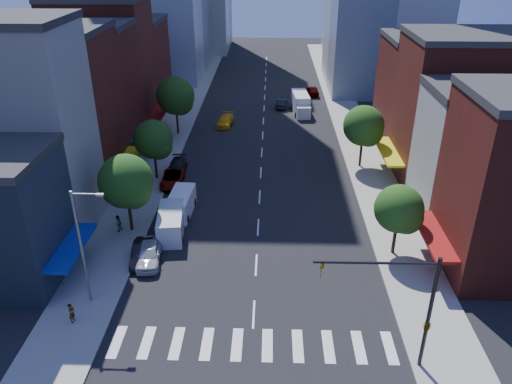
# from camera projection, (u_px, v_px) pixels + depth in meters

# --- Properties ---
(ground) EXTENTS (220.00, 220.00, 0.00)m
(ground) POSITION_uv_depth(u_px,v_px,m) (254.00, 314.00, 35.50)
(ground) COLOR black
(ground) RESTS_ON ground
(sidewalk_left) EXTENTS (5.00, 120.00, 0.15)m
(sidewalk_left) POSITION_uv_depth(u_px,v_px,m) (176.00, 124.00, 71.39)
(sidewalk_left) COLOR gray
(sidewalk_left) RESTS_ON ground
(sidewalk_right) EXTENTS (5.00, 120.00, 0.15)m
(sidewalk_right) POSITION_uv_depth(u_px,v_px,m) (351.00, 126.00, 70.73)
(sidewalk_right) COLOR gray
(sidewalk_right) RESTS_ON ground
(crosswalk) EXTENTS (19.00, 3.00, 0.01)m
(crosswalk) POSITION_uv_depth(u_px,v_px,m) (252.00, 345.00, 32.83)
(crosswalk) COLOR silver
(crosswalk) RESTS_ON ground
(bldg_left_1) EXTENTS (12.00, 8.00, 18.00)m
(bldg_left_1) POSITION_uv_depth(u_px,v_px,m) (13.00, 133.00, 42.63)
(bldg_left_1) COLOR silver
(bldg_left_1) RESTS_ON ground
(bldg_left_2) EXTENTS (12.00, 9.00, 16.00)m
(bldg_left_2) POSITION_uv_depth(u_px,v_px,m) (54.00, 113.00, 50.65)
(bldg_left_2) COLOR #591D15
(bldg_left_2) RESTS_ON ground
(bldg_left_3) EXTENTS (12.00, 8.00, 15.00)m
(bldg_left_3) POSITION_uv_depth(u_px,v_px,m) (83.00, 94.00, 58.44)
(bldg_left_3) COLOR #531B14
(bldg_left_3) RESTS_ON ground
(bldg_left_4) EXTENTS (12.00, 9.00, 17.00)m
(bldg_left_4) POSITION_uv_depth(u_px,v_px,m) (104.00, 69.00, 65.55)
(bldg_left_4) COLOR #591D15
(bldg_left_4) RESTS_ON ground
(bldg_left_5) EXTENTS (12.00, 10.00, 13.00)m
(bldg_left_5) POSITION_uv_depth(u_px,v_px,m) (125.00, 67.00, 74.92)
(bldg_left_5) COLOR #531B14
(bldg_left_5) RESTS_ON ground
(bldg_right_1) EXTENTS (12.00, 8.00, 12.00)m
(bldg_right_1) POSITION_uv_depth(u_px,v_px,m) (488.00, 157.00, 45.56)
(bldg_right_1) COLOR silver
(bldg_right_1) RESTS_ON ground
(bldg_right_2) EXTENTS (12.00, 10.00, 15.00)m
(bldg_right_2) POSITION_uv_depth(u_px,v_px,m) (459.00, 111.00, 52.88)
(bldg_right_2) COLOR #591D15
(bldg_right_2) RESTS_ON ground
(bldg_right_3) EXTENTS (12.00, 10.00, 13.00)m
(bldg_right_3) POSITION_uv_depth(u_px,v_px,m) (431.00, 94.00, 62.24)
(bldg_right_3) COLOR #531B14
(bldg_right_3) RESTS_ON ground
(traffic_signal) EXTENTS (7.24, 2.24, 8.00)m
(traffic_signal) POSITION_uv_depth(u_px,v_px,m) (420.00, 314.00, 29.34)
(traffic_signal) COLOR black
(traffic_signal) RESTS_ON sidewalk_right
(streetlight) EXTENTS (2.25, 0.25, 9.00)m
(streetlight) POSITION_uv_depth(u_px,v_px,m) (83.00, 241.00, 34.30)
(streetlight) COLOR slate
(streetlight) RESTS_ON sidewalk_left
(tree_left_near) EXTENTS (4.80, 4.80, 7.30)m
(tree_left_near) POSITION_uv_depth(u_px,v_px,m) (128.00, 183.00, 43.30)
(tree_left_near) COLOR black
(tree_left_near) RESTS_ON sidewalk_left
(tree_left_mid) EXTENTS (4.20, 4.20, 6.65)m
(tree_left_mid) POSITION_uv_depth(u_px,v_px,m) (155.00, 141.00, 53.25)
(tree_left_mid) COLOR black
(tree_left_mid) RESTS_ON sidewalk_left
(tree_left_far) EXTENTS (5.00, 5.00, 7.75)m
(tree_left_far) POSITION_uv_depth(u_px,v_px,m) (177.00, 97.00, 65.39)
(tree_left_far) COLOR black
(tree_left_far) RESTS_ON sidewalk_left
(tree_right_near) EXTENTS (4.00, 4.00, 6.20)m
(tree_right_near) POSITION_uv_depth(u_px,v_px,m) (401.00, 211.00, 40.33)
(tree_right_near) COLOR black
(tree_right_near) RESTS_ON sidewalk_right
(tree_right_far) EXTENTS (4.60, 4.60, 7.20)m
(tree_right_far) POSITION_uv_depth(u_px,v_px,m) (365.00, 128.00, 56.04)
(tree_right_far) COLOR black
(tree_right_far) RESTS_ON sidewalk_right
(parked_car_front) EXTENTS (2.36, 4.82, 1.58)m
(parked_car_front) POSITION_uv_depth(u_px,v_px,m) (149.00, 254.00, 40.91)
(parked_car_front) COLOR #BBBABF
(parked_car_front) RESTS_ON ground
(parked_car_second) EXTENTS (1.82, 4.32, 1.39)m
(parked_car_second) POSITION_uv_depth(u_px,v_px,m) (142.00, 253.00, 41.20)
(parked_car_second) COLOR black
(parked_car_second) RESTS_ON ground
(parked_car_third) EXTENTS (2.45, 4.97, 1.36)m
(parked_car_third) POSITION_uv_depth(u_px,v_px,m) (172.00, 179.00, 53.79)
(parked_car_third) COLOR #999999
(parked_car_third) RESTS_ON ground
(parked_car_rear) EXTENTS (2.13, 4.84, 1.38)m
(parked_car_rear) POSITION_uv_depth(u_px,v_px,m) (177.00, 167.00, 56.54)
(parked_car_rear) COLOR black
(parked_car_rear) RESTS_ON ground
(cargo_van_near) EXTENTS (2.72, 5.56, 2.28)m
(cargo_van_near) POSITION_uv_depth(u_px,v_px,m) (171.00, 224.00, 44.49)
(cargo_van_near) COLOR silver
(cargo_van_near) RESTS_ON ground
(cargo_van_far) EXTENTS (2.28, 5.11, 2.13)m
(cargo_van_far) POSITION_uv_depth(u_px,v_px,m) (181.00, 204.00, 47.93)
(cargo_van_far) COLOR white
(cargo_van_far) RESTS_ON ground
(taxi) EXTENTS (2.44, 4.95, 1.38)m
(taxi) POSITION_uv_depth(u_px,v_px,m) (226.00, 121.00, 70.85)
(taxi) COLOR #FCB80D
(taxi) RESTS_ON ground
(traffic_car_oncoming) EXTENTS (1.85, 4.29, 1.37)m
(traffic_car_oncoming) POSITION_uv_depth(u_px,v_px,m) (282.00, 103.00, 78.25)
(traffic_car_oncoming) COLOR black
(traffic_car_oncoming) RESTS_ON ground
(traffic_car_far) EXTENTS (2.06, 4.56, 1.52)m
(traffic_car_far) POSITION_uv_depth(u_px,v_px,m) (313.00, 91.00, 84.51)
(traffic_car_far) COLOR #999999
(traffic_car_far) RESTS_ON ground
(box_truck) EXTENTS (2.77, 7.39, 2.91)m
(box_truck) POSITION_uv_depth(u_px,v_px,m) (301.00, 104.00, 75.63)
(box_truck) COLOR silver
(box_truck) RESTS_ON ground
(pedestrian_near) EXTENTS (0.42, 0.59, 1.52)m
(pedestrian_near) POSITION_uv_depth(u_px,v_px,m) (72.00, 313.00, 34.27)
(pedestrian_near) COLOR #999999
(pedestrian_near) RESTS_ON sidewalk_left
(pedestrian_far) EXTENTS (0.85, 0.94, 1.56)m
(pedestrian_far) POSITION_uv_depth(u_px,v_px,m) (118.00, 223.00, 44.98)
(pedestrian_far) COLOR #999999
(pedestrian_far) RESTS_ON sidewalk_left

